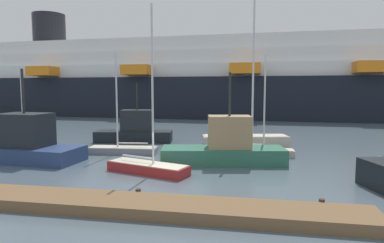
% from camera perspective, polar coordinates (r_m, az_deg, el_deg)
% --- Properties ---
extents(ground_plane, '(600.00, 600.00, 0.00)m').
position_cam_1_polar(ground_plane, '(18.92, -5.53, -9.91)').
color(ground_plane, '#4C5B66').
extents(dock_pier, '(19.76, 2.34, 0.57)m').
position_cam_1_polar(dock_pier, '(14.49, -10.83, -13.95)').
color(dock_pier, brown).
rests_on(dock_pier, ground_plane).
extents(sailboat_1, '(5.38, 3.02, 9.93)m').
position_cam_1_polar(sailboat_1, '(20.23, -7.64, -7.56)').
color(sailboat_1, maroon).
rests_on(sailboat_1, ground_plane).
extents(sailboat_2, '(5.44, 1.88, 8.05)m').
position_cam_1_polar(sailboat_2, '(26.44, -11.85, -4.63)').
color(sailboat_2, gray).
rests_on(sailboat_2, ground_plane).
extents(sailboat_3, '(4.55, 1.49, 6.87)m').
position_cam_1_polar(sailboat_3, '(30.78, -27.57, -3.84)').
color(sailboat_3, navy).
rests_on(sailboat_3, ground_plane).
extents(sailboat_4, '(7.69, 3.48, 12.73)m').
position_cam_1_polar(sailboat_4, '(29.46, 9.21, -3.01)').
color(sailboat_4, '#BCB29E').
rests_on(sailboat_4, ground_plane).
extents(sailboat_5, '(5.33, 1.24, 7.58)m').
position_cam_1_polar(sailboat_5, '(25.58, 11.31, -4.96)').
color(sailboat_5, '#BCB29E').
rests_on(sailboat_5, ground_plane).
extents(fishing_boat_0, '(7.47, 3.14, 5.60)m').
position_cam_1_polar(fishing_boat_0, '(31.93, -9.81, -1.52)').
color(fishing_boat_0, black).
rests_on(fishing_boat_0, ground_plane).
extents(fishing_boat_2, '(8.99, 3.71, 6.44)m').
position_cam_1_polar(fishing_boat_2, '(26.15, -27.27, -3.50)').
color(fishing_boat_2, navy).
rests_on(fishing_boat_2, ground_plane).
extents(fishing_boat_3, '(8.56, 3.80, 6.16)m').
position_cam_1_polar(fishing_boat_3, '(22.50, 5.75, -4.49)').
color(fishing_boat_3, '#2D6B51').
rests_on(fishing_boat_3, ground_plane).
extents(channel_buoy_0, '(0.57, 0.57, 1.24)m').
position_cam_1_polar(channel_buoy_0, '(32.24, 8.17, -2.88)').
color(channel_buoy_0, orange).
rests_on(channel_buoy_0, ground_plane).
extents(cruise_ship, '(127.97, 24.50, 20.24)m').
position_cam_1_polar(cruise_ship, '(64.89, -6.53, 6.86)').
color(cruise_ship, black).
rests_on(cruise_ship, ground_plane).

